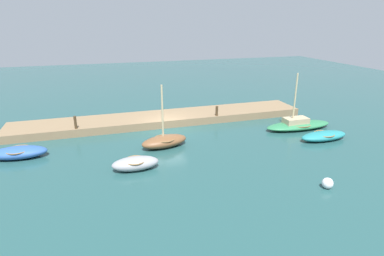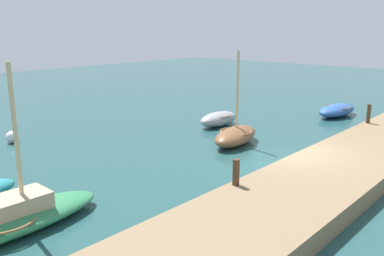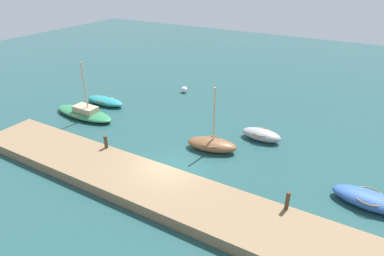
% 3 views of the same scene
% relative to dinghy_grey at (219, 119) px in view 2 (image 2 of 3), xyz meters
% --- Properties ---
extents(ground_plane, '(84.00, 84.00, 0.00)m').
position_rel_dinghy_grey_xyz_m(ground_plane, '(-3.38, -6.31, -0.40)').
color(ground_plane, '#234C4C').
extents(dock_platform, '(24.32, 3.44, 0.62)m').
position_rel_dinghy_grey_xyz_m(dock_platform, '(-3.38, -8.25, -0.09)').
color(dock_platform, '#846B4C').
rests_on(dock_platform, ground_plane).
extents(dinghy_grey, '(2.71, 1.31, 0.77)m').
position_rel_dinghy_grey_xyz_m(dinghy_grey, '(0.00, 0.00, 0.00)').
color(dinghy_grey, '#939399').
rests_on(dinghy_grey, ground_plane).
extents(rowboat_brown, '(3.46, 2.04, 4.30)m').
position_rel_dinghy_grey_xyz_m(rowboat_brown, '(-2.34, -2.87, 0.04)').
color(rowboat_brown, brown).
rests_on(rowboat_brown, ground_plane).
extents(rowboat_blue, '(3.49, 1.70, 0.74)m').
position_rel_dinghy_grey_xyz_m(rowboat_blue, '(6.80, -3.79, -0.02)').
color(rowboat_blue, '#2D569E').
rests_on(rowboat_blue, ground_plane).
extents(sailboat_green, '(5.57, 1.90, 4.48)m').
position_rel_dinghy_grey_xyz_m(sailboat_green, '(-13.31, -3.36, -0.03)').
color(sailboat_green, '#2D7A4C').
rests_on(sailboat_green, ground_plane).
extents(mooring_post_west, '(0.22, 0.22, 0.82)m').
position_rel_dinghy_grey_xyz_m(mooring_post_west, '(-7.71, -6.78, 0.63)').
color(mooring_post_west, '#47331E').
rests_on(mooring_post_west, dock_platform).
extents(mooring_post_mid_west, '(0.19, 0.19, 0.96)m').
position_rel_dinghy_grey_xyz_m(mooring_post_mid_west, '(3.47, -6.78, 0.70)').
color(mooring_post_mid_west, '#47331E').
rests_on(mooring_post_mid_west, dock_platform).
extents(marker_buoy, '(0.57, 0.57, 0.57)m').
position_rel_dinghy_grey_xyz_m(marker_buoy, '(-9.18, 5.07, -0.11)').
color(marker_buoy, silver).
rests_on(marker_buoy, ground_plane).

